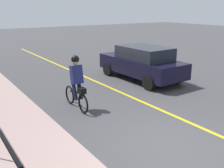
% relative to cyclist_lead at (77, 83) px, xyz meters
% --- Properties ---
extents(ground_plane, '(80.00, 80.00, 0.00)m').
position_rel_cyclist_lead_xyz_m(ground_plane, '(-3.52, -0.66, -0.91)').
color(ground_plane, '#434245').
extents(lane_line_centre, '(36.00, 0.12, 0.01)m').
position_rel_cyclist_lead_xyz_m(lane_line_centre, '(-3.52, -2.26, -0.91)').
color(lane_line_centre, yellow).
rests_on(lane_line_centre, ground).
extents(cyclist_lead, '(1.71, 0.37, 1.83)m').
position_rel_cyclist_lead_xyz_m(cyclist_lead, '(0.00, 0.00, 0.00)').
color(cyclist_lead, black).
rests_on(cyclist_lead, ground).
extents(patrol_sedan, '(4.43, 1.97, 1.58)m').
position_rel_cyclist_lead_xyz_m(patrol_sedan, '(1.67, -4.23, -0.09)').
color(patrol_sedan, black).
rests_on(patrol_sedan, ground).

